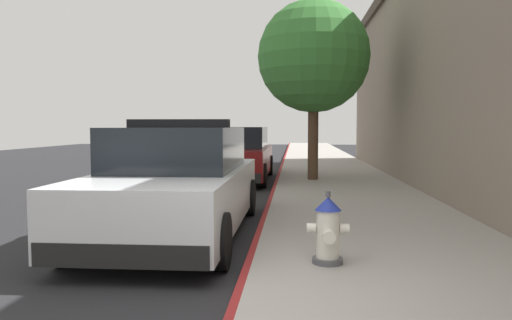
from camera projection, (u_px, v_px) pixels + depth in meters
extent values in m
cube|color=#232326|center=(125.00, 185.00, 14.24)|extent=(29.19, 60.00, 0.20)
cube|color=#9E9991|center=(337.00, 181.00, 13.76)|extent=(3.22, 60.00, 0.15)
cube|color=maroon|center=(277.00, 181.00, 13.89)|extent=(0.08, 60.00, 0.15)
cube|color=black|center=(423.00, 61.00, 11.01)|extent=(0.06, 1.30, 1.10)
cube|color=black|center=(376.00, 85.00, 17.48)|extent=(0.06, 1.30, 1.10)
cube|color=white|center=(178.00, 196.00, 7.19)|extent=(1.84, 4.80, 0.76)
cube|color=black|center=(180.00, 148.00, 7.30)|extent=(1.64, 2.50, 0.60)
cube|color=black|center=(122.00, 255.00, 4.88)|extent=(1.76, 0.16, 0.24)
cube|color=black|center=(207.00, 192.00, 9.54)|extent=(1.76, 0.16, 0.24)
cylinder|color=black|center=(153.00, 196.00, 8.97)|extent=(0.22, 0.64, 0.64)
cylinder|color=black|center=(248.00, 197.00, 8.83)|extent=(0.22, 0.64, 0.64)
cylinder|color=black|center=(67.00, 239.00, 5.59)|extent=(0.22, 0.64, 0.64)
cylinder|color=black|center=(219.00, 241.00, 5.45)|extent=(0.22, 0.64, 0.64)
cube|color=black|center=(179.00, 123.00, 7.22)|extent=(1.48, 0.20, 0.12)
cube|color=red|center=(155.00, 123.00, 7.25)|extent=(0.44, 0.18, 0.11)
cube|color=#1E33E0|center=(202.00, 123.00, 7.20)|extent=(0.44, 0.18, 0.11)
cube|color=maroon|center=(237.00, 161.00, 14.51)|extent=(1.84, 4.80, 0.76)
cube|color=black|center=(237.00, 137.00, 14.62)|extent=(1.64, 2.50, 0.60)
cube|color=black|center=(225.00, 178.00, 12.20)|extent=(1.76, 0.16, 0.24)
cube|color=black|center=(245.00, 164.00, 16.86)|extent=(1.76, 0.16, 0.24)
cylinder|color=black|center=(217.00, 165.00, 16.29)|extent=(0.22, 0.64, 0.64)
cylinder|color=black|center=(269.00, 165.00, 16.15)|extent=(0.22, 0.64, 0.64)
cylinder|color=black|center=(196.00, 175.00, 12.91)|extent=(0.22, 0.64, 0.64)
cylinder|color=black|center=(262.00, 176.00, 12.77)|extent=(0.22, 0.64, 0.64)
cylinder|color=#4C4C51|center=(328.00, 260.00, 5.22)|extent=(0.32, 0.32, 0.06)
cylinder|color=silver|center=(328.00, 234.00, 5.20)|extent=(0.24, 0.24, 0.50)
cone|color=navy|center=(328.00, 204.00, 5.18)|extent=(0.28, 0.28, 0.14)
cylinder|color=#4C4C51|center=(328.00, 194.00, 5.17)|extent=(0.05, 0.05, 0.06)
cylinder|color=silver|center=(311.00, 228.00, 5.21)|extent=(0.10, 0.10, 0.10)
cylinder|color=silver|center=(344.00, 229.00, 5.18)|extent=(0.10, 0.10, 0.10)
cylinder|color=silver|center=(329.00, 237.00, 5.02)|extent=(0.13, 0.12, 0.13)
cylinder|color=brown|center=(313.00, 138.00, 13.47)|extent=(0.28, 0.28, 2.25)
sphere|color=#387A33|center=(314.00, 56.00, 13.32)|extent=(3.00, 3.00, 3.00)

